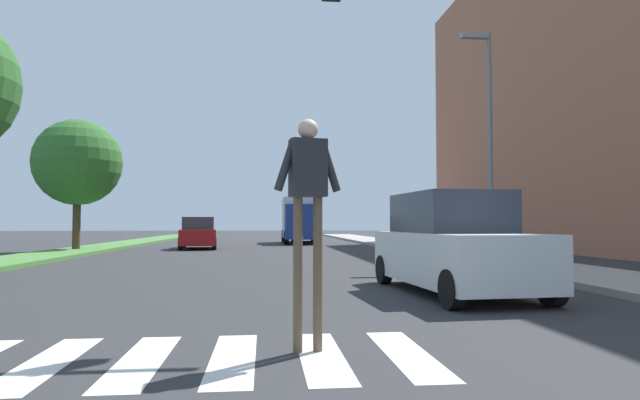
# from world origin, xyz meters

# --- Properties ---
(ground_plane) EXTENTS (140.00, 140.00, 0.00)m
(ground_plane) POSITION_xyz_m (0.00, 30.00, 0.00)
(ground_plane) COLOR #2D2D30
(crosswalk) EXTENTS (4.95, 2.20, 0.01)m
(crosswalk) POSITION_xyz_m (0.00, 6.54, 0.00)
(crosswalk) COLOR silver
(crosswalk) RESTS_ON ground_plane
(median_strip) EXTENTS (2.55, 64.00, 0.15)m
(median_strip) POSITION_xyz_m (-7.78, 28.00, 0.07)
(median_strip) COLOR #477A38
(median_strip) RESTS_ON ground_plane
(tree_far) EXTENTS (4.07, 4.07, 6.13)m
(tree_far) POSITION_xyz_m (-8.05, 27.56, 4.23)
(tree_far) COLOR #4C3823
(tree_far) RESTS_ON median_strip
(sidewalk_right) EXTENTS (3.00, 64.00, 0.15)m
(sidewalk_right) POSITION_xyz_m (8.65, 28.00, 0.07)
(sidewalk_right) COLOR #9E9991
(sidewalk_right) RESTS_ON ground_plane
(street_lamp_right) EXTENTS (1.02, 0.24, 7.50)m
(street_lamp_right) POSITION_xyz_m (8.06, 17.97, 4.59)
(street_lamp_right) COLOR slate
(street_lamp_right) RESTS_ON sidewalk_right
(pedestrian_performer) EXTENTS (0.75, 0.31, 2.49)m
(pedestrian_performer) POSITION_xyz_m (1.22, 6.72, 1.66)
(pedestrian_performer) COLOR brown
(pedestrian_performer) RESTS_ON ground_plane
(suv_crossing) EXTENTS (2.27, 4.72, 1.97)m
(suv_crossing) POSITION_xyz_m (4.45, 11.25, 0.93)
(suv_crossing) COLOR silver
(suv_crossing) RESTS_ON ground_plane
(sedan_midblock) EXTENTS (2.25, 4.40, 1.68)m
(sedan_midblock) POSITION_xyz_m (-2.72, 30.32, 0.78)
(sedan_midblock) COLOR maroon
(sedan_midblock) RESTS_ON ground_plane
(sedan_distant) EXTENTS (2.13, 4.57, 1.65)m
(sedan_distant) POSITION_xyz_m (3.72, 40.50, 0.77)
(sedan_distant) COLOR #474C51
(sedan_distant) RESTS_ON ground_plane
(truck_box_delivery) EXTENTS (2.40, 6.20, 3.10)m
(truck_box_delivery) POSITION_xyz_m (3.22, 37.60, 1.63)
(truck_box_delivery) COLOR navy
(truck_box_delivery) RESTS_ON ground_plane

